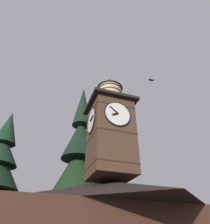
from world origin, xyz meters
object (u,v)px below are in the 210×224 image
clock_tower (110,127)px  pine_tree_behind (77,184)px  flying_bird_high (151,80)px  moon (121,183)px

clock_tower → pine_tree_behind: bearing=-79.0°
clock_tower → pine_tree_behind: 6.83m
pine_tree_behind → flying_bird_high: bearing=136.0°
clock_tower → moon: (-16.20, -35.83, 5.35)m
clock_tower → moon: bearing=-114.3°
pine_tree_behind → flying_bird_high: (-5.97, 5.75, 9.83)m
moon → clock_tower: bearing=65.7°
pine_tree_behind → flying_bird_high: 12.86m
pine_tree_behind → moon: bearing=-120.1°
clock_tower → flying_bird_high: 8.20m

